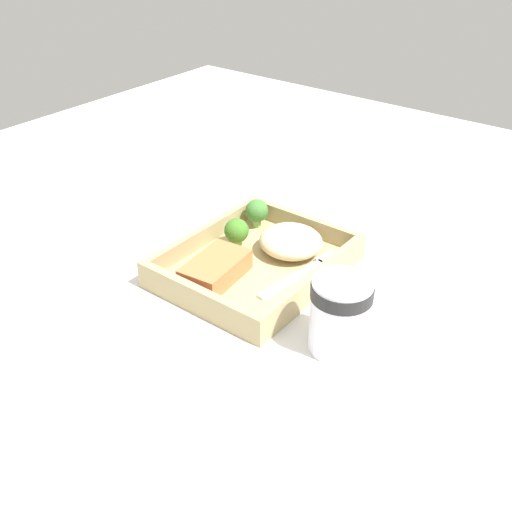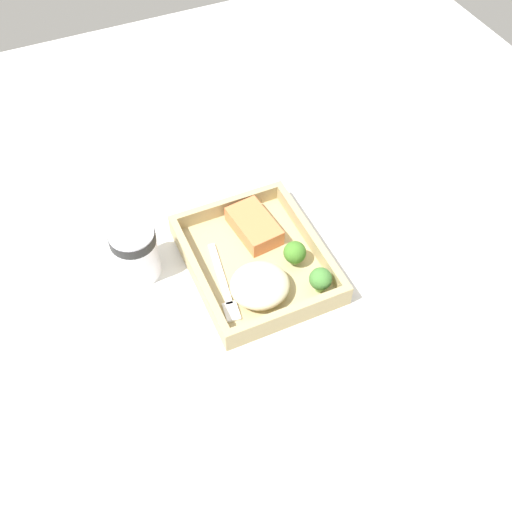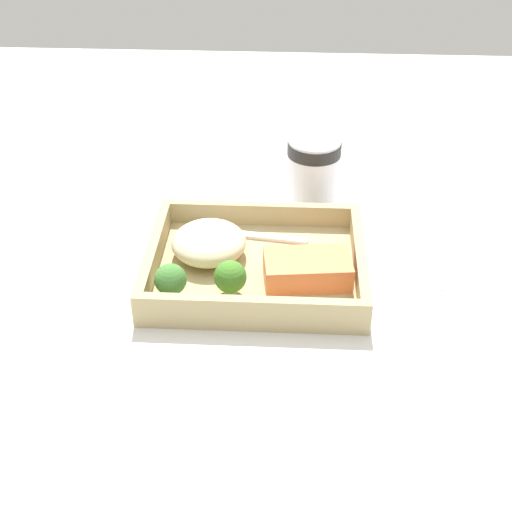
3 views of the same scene
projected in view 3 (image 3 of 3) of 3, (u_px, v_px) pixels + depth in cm
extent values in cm
cube|color=silver|center=(256.00, 281.00, 85.63)|extent=(160.00, 160.00, 2.00)
cube|color=tan|center=(256.00, 270.00, 84.71)|extent=(25.44, 20.85, 1.20)
cube|color=tan|center=(260.00, 213.00, 91.64)|extent=(25.44, 1.20, 2.82)
cube|color=tan|center=(251.00, 309.00, 75.50)|extent=(25.44, 1.20, 2.82)
cube|color=tan|center=(360.00, 260.00, 83.04)|extent=(1.20, 18.45, 2.82)
cube|color=tan|center=(154.00, 254.00, 84.10)|extent=(1.20, 18.45, 2.82)
cube|color=#E87845|center=(307.00, 269.00, 81.36)|extent=(10.41, 6.90, 2.97)
ellipsoid|color=beige|center=(209.00, 243.00, 85.14)|extent=(8.96, 9.32, 3.81)
cylinder|color=#85A55A|center=(231.00, 289.00, 79.47)|extent=(1.39, 1.39, 1.49)
sphere|color=#427D27|center=(230.00, 277.00, 78.47)|extent=(3.67, 3.67, 3.67)
cylinder|color=#7EAF5B|center=(172.00, 293.00, 78.70)|extent=(1.36, 1.36, 1.75)
sphere|color=#427C34|center=(170.00, 280.00, 77.64)|extent=(3.57, 3.57, 3.57)
cube|color=white|center=(262.00, 236.00, 89.36)|extent=(12.43, 2.83, 0.44)
cube|color=white|center=(201.00, 230.00, 90.61)|extent=(3.68, 2.66, 0.44)
cylinder|color=white|center=(313.00, 172.00, 96.47)|extent=(7.00, 7.00, 9.47)
cylinder|color=black|center=(314.00, 148.00, 94.49)|extent=(7.21, 7.21, 1.71)
cube|color=white|center=(427.00, 253.00, 88.52)|extent=(8.96, 15.38, 0.24)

